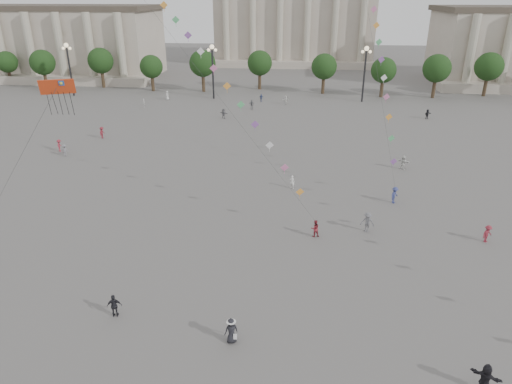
{
  "coord_description": "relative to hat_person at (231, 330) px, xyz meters",
  "views": [
    {
      "loc": [
        2.82,
        -22.33,
        19.94
      ],
      "look_at": [
        -0.55,
        12.0,
        4.85
      ],
      "focal_mm": 32.0,
      "sensor_mm": 36.0,
      "label": 1
    }
  ],
  "objects": [
    {
      "name": "tourist_4",
      "position": [
        -8.12,
        1.7,
        -0.06
      ],
      "size": [
        1.04,
        0.62,
        1.67
      ],
      "primitive_type": "imported",
      "rotation": [
        0.0,
        0.0,
        3.37
      ],
      "color": "black",
      "rests_on": "ground"
    },
    {
      "name": "hall_central",
      "position": [
        0.87,
        129.53,
        13.33
      ],
      "size": [
        48.3,
        34.3,
        35.5
      ],
      "color": "#AC9F90",
      "rests_on": "ground"
    },
    {
      "name": "person_crowd_4",
      "position": [
        0.78,
        66.44,
        -0.05
      ],
      "size": [
        1.57,
        1.3,
        1.69
      ],
      "primitive_type": "imported",
      "rotation": [
        0.0,
        0.0,
        3.75
      ],
      "color": "silver",
      "rests_on": "ground"
    },
    {
      "name": "person_crowd_7",
      "position": [
        16.52,
        32.16,
        -0.01
      ],
      "size": [
        1.65,
        1.36,
        1.77
      ],
      "primitive_type": "imported",
      "rotation": [
        0.0,
        0.0,
        2.54
      ],
      "color": "silver",
      "rests_on": "ground"
    },
    {
      "name": "person_crowd_12",
      "position": [
        -9.48,
        54.52,
        -0.07
      ],
      "size": [
        1.61,
        1.0,
        1.66
      ],
      "primitive_type": "imported",
      "rotation": [
        0.0,
        0.0,
        2.78
      ],
      "color": "slate",
      "rests_on": "ground"
    },
    {
      "name": "person_crowd_13",
      "position": [
        3.11,
        24.79,
        -0.14
      ],
      "size": [
        0.66,
        0.58,
        1.52
      ],
      "primitive_type": "imported",
      "rotation": [
        0.0,
        0.0,
        2.67
      ],
      "color": "white",
      "rests_on": "ground"
    },
    {
      "name": "person_crowd_19",
      "position": [
        -23.26,
        68.16,
        -0.01
      ],
      "size": [
        0.89,
        1.03,
        1.78
      ],
      "primitive_type": "imported",
      "rotation": [
        0.0,
        0.0,
        4.26
      ],
      "color": "beige",
      "rests_on": "ground"
    },
    {
      "name": "person_crowd_3",
      "position": [
        14.21,
        -2.39,
        -0.02
      ],
      "size": [
        1.68,
        1.25,
        1.76
      ],
      "primitive_type": "imported",
      "rotation": [
        0.0,
        0.0,
        2.63
      ],
      "color": "black",
      "rests_on": "ground"
    },
    {
      "name": "kite_flyer_0",
      "position": [
        5.4,
        14.02,
        -0.1
      ],
      "size": [
        0.91,
        0.79,
        1.59
      ],
      "primitive_type": "imported",
      "rotation": [
        0.0,
        0.0,
        3.41
      ],
      "color": "maroon",
      "rests_on": "ground"
    },
    {
      "name": "lamp_post_mid_east",
      "position": [
        15.87,
        70.31,
        6.45
      ],
      "size": [
        2.0,
        0.9,
        10.65
      ],
      "color": "#262628",
      "rests_on": "ground"
    },
    {
      "name": "tree_row",
      "position": [
        0.87,
        78.31,
        4.5
      ],
      "size": [
        137.12,
        5.12,
        8.0
      ],
      "color": "#322719",
      "rests_on": "ground"
    },
    {
      "name": "person_crowd_9",
      "position": [
        25.51,
        57.68,
        -0.08
      ],
      "size": [
        1.5,
        1.3,
        1.63
      ],
      "primitive_type": "imported",
      "rotation": [
        0.0,
        0.0,
        0.65
      ],
      "color": "black",
      "rests_on": "ground"
    },
    {
      "name": "kite_flyer_1",
      "position": [
        13.69,
        21.93,
        -0.01
      ],
      "size": [
        1.21,
        1.31,
        1.77
      ],
      "primitive_type": "imported",
      "rotation": [
        0.0,
        0.0,
        0.93
      ],
      "color": "navy",
      "rests_on": "ground"
    },
    {
      "name": "hall_west",
      "position": [
        -74.13,
        94.21,
        7.53
      ],
      "size": [
        84.0,
        26.22,
        17.2
      ],
      "color": "#AC9F90",
      "rests_on": "ground"
    },
    {
      "name": "person_crowd_0",
      "position": [
        -4.17,
        68.31,
        -0.13
      ],
      "size": [
        0.98,
        0.69,
        1.54
      ],
      "primitive_type": "imported",
      "rotation": [
        0.0,
        0.0,
        0.39
      ],
      "color": "navy",
      "rests_on": "ground"
    },
    {
      "name": "dragon_kite",
      "position": [
        -12.24,
        6.53,
        12.65
      ],
      "size": [
        5.48,
        1.38,
        15.48
      ],
      "color": "red",
      "rests_on": "ground"
    },
    {
      "name": "lamp_post_mid_west",
      "position": [
        -14.13,
        70.31,
        6.45
      ],
      "size": [
        2.0,
        0.9,
        10.65
      ],
      "color": "#262628",
      "rests_on": "ground"
    },
    {
      "name": "person_crowd_16",
      "position": [
        -5.37,
        61.7,
        -0.02
      ],
      "size": [
        1.05,
        0.51,
        1.75
      ],
      "primitive_type": "imported",
      "rotation": [
        0.0,
        0.0,
        0.08
      ],
      "color": "slate",
      "rests_on": "ground"
    },
    {
      "name": "person_crowd_6",
      "position": [
        10.13,
        15.36,
        0.07
      ],
      "size": [
        1.38,
        0.98,
        1.93
      ],
      "primitive_type": "imported",
      "rotation": [
        0.0,
        0.0,
        6.05
      ],
      "color": "slate",
      "rests_on": "ground"
    },
    {
      "name": "person_crowd_17",
      "position": [
        -28.87,
        34.61,
        -0.06
      ],
      "size": [
        0.84,
        1.18,
        1.66
      ],
      "primitive_type": "imported",
      "rotation": [
        0.0,
        0.0,
        1.79
      ],
      "color": "#9D2A39",
      "rests_on": "ground"
    },
    {
      "name": "person_crowd_2",
      "position": [
        -25.55,
        41.08,
        -0.03
      ],
      "size": [
        0.81,
        1.21,
        1.74
      ],
      "primitive_type": "imported",
      "rotation": [
        0.0,
        0.0,
        1.42
      ],
      "color": "maroon",
      "rests_on": "ground"
    },
    {
      "name": "person_crowd_18",
      "position": [
        -27.26,
        32.82,
        -0.1
      ],
      "size": [
        1.17,
        0.91,
        1.59
      ],
      "primitive_type": "imported",
      "rotation": [
        0.0,
        0.0,
        3.49
      ],
      "color": "slate",
      "rests_on": "ground"
    },
    {
      "name": "person_crowd_10",
      "position": [
        -25.91,
        61.46,
        -0.11
      ],
      "size": [
        0.59,
        0.68,
        1.57
      ],
      "primitive_type": "imported",
      "rotation": [
        0.0,
        0.0,
        2.02
      ],
      "color": "beige",
      "rests_on": "ground"
    },
    {
      "name": "lamp_post_far_west",
      "position": [
        -44.13,
        70.31,
        6.45
      ],
      "size": [
        2.0,
        0.9,
        10.65
      ],
      "color": "#262628",
      "rests_on": "ground"
    },
    {
      "name": "hat_person",
      "position": [
        0.0,
        0.0,
        0.0
      ],
      "size": [
        0.99,
        0.85,
        1.72
      ],
      "color": "black",
      "rests_on": "ground"
    },
    {
      "name": "ground",
      "position": [
        0.87,
        0.31,
        -0.9
      ],
      "size": [
        360.0,
        360.0,
        0.0
      ],
      "primitive_type": "plane",
      "color": "#5D5A57",
      "rests_on": "ground"
    },
    {
      "name": "person_crowd_8",
      "position": [
        20.25,
        14.47,
        -0.09
      ],
      "size": [
        1.19,
        1.07,
        1.61
      ],
      "primitive_type": "imported",
      "rotation": [
        0.0,
        0.0,
        0.58
      ],
      "color": "maroon",
      "rests_on": "ground"
    }
  ]
}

